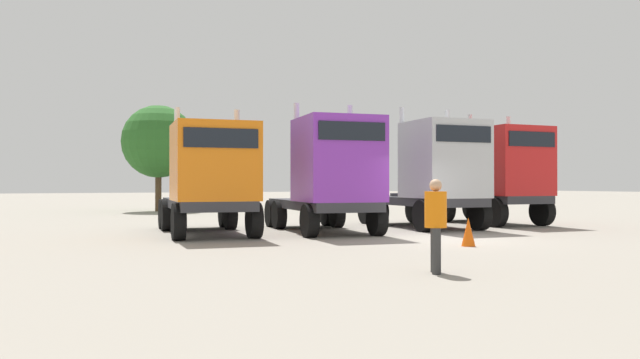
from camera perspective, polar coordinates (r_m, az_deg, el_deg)
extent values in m
plane|color=gray|center=(18.35, 12.00, -5.45)|extent=(200.00, 200.00, 0.00)
cube|color=#333338|center=(20.58, -10.52, -2.21)|extent=(2.92, 6.35, 0.30)
cube|color=orange|center=(18.77, -9.70, 1.60)|extent=(2.68, 2.73, 2.31)
cube|color=black|center=(17.57, -9.05, 3.80)|extent=(2.09, 0.29, 0.55)
cylinder|color=silver|center=(20.30, -7.67, 2.30)|extent=(0.20, 0.20, 2.91)
cylinder|color=silver|center=(20.02, -13.01, 2.34)|extent=(0.20, 0.20, 2.91)
cylinder|color=#333338|center=(21.91, -11.02, -1.55)|extent=(1.22, 1.22, 0.12)
cylinder|color=black|center=(18.48, -6.07, -3.76)|extent=(0.48, 1.10, 1.07)
cylinder|color=black|center=(18.12, -12.89, -3.82)|extent=(0.48, 1.10, 1.07)
cylinder|color=black|center=(22.22, -8.25, -3.19)|extent=(0.48, 1.10, 1.07)
cylinder|color=black|center=(21.93, -13.92, -3.22)|extent=(0.48, 1.10, 1.07)
cylinder|color=black|center=(23.30, -8.75, -3.06)|extent=(0.48, 1.10, 1.07)
cylinder|color=black|center=(23.02, -14.15, -3.09)|extent=(0.48, 1.10, 1.07)
cube|color=#333338|center=(21.19, 0.04, -2.32)|extent=(3.02, 6.33, 0.30)
cube|color=purple|center=(19.52, 1.64, 1.84)|extent=(2.73, 2.85, 2.65)
cube|color=black|center=(18.36, 2.99, 4.48)|extent=(2.09, 0.33, 0.55)
cylinder|color=silver|center=(21.19, 2.78, 2.48)|extent=(0.20, 0.20, 3.25)
cylinder|color=silver|center=(20.60, -2.18, 2.56)|extent=(0.20, 0.20, 3.25)
cylinder|color=#333338|center=(22.47, -1.01, -1.67)|extent=(1.24, 1.24, 0.12)
cylinder|color=black|center=(19.41, 5.27, -3.69)|extent=(0.49, 1.05, 1.01)
cylinder|color=black|center=(18.65, -0.97, -3.82)|extent=(0.49, 1.05, 1.01)
cylinder|color=black|center=(22.93, 1.55, -3.18)|extent=(0.49, 1.05, 1.01)
cylinder|color=black|center=(22.29, -3.79, -3.26)|extent=(0.49, 1.05, 1.01)
cylinder|color=black|center=(23.97, 0.68, -3.06)|extent=(0.49, 1.05, 1.01)
cylinder|color=black|center=(23.36, -4.45, -3.13)|extent=(0.49, 1.05, 1.01)
cube|color=#333338|center=(23.49, 9.21, -1.96)|extent=(2.71, 5.91, 0.30)
cube|color=#B7BABF|center=(22.06, 11.37, 1.81)|extent=(2.60, 2.58, 2.67)
cube|color=black|center=(21.09, 13.11, 4.11)|extent=(2.10, 0.23, 0.55)
cylinder|color=silver|center=(23.71, 11.60, 2.38)|extent=(0.20, 0.20, 3.27)
cylinder|color=silver|center=(22.75, 7.55, 2.49)|extent=(0.20, 0.20, 3.27)
cylinder|color=#333338|center=(24.59, 7.74, -1.40)|extent=(1.19, 1.19, 0.12)
cylinder|color=black|center=(22.27, 14.45, -3.16)|extent=(0.45, 1.10, 1.08)
cylinder|color=black|center=(21.08, 9.54, -3.33)|extent=(0.45, 1.10, 1.08)
cylinder|color=black|center=(25.15, 9.95, -2.85)|extent=(0.45, 1.10, 1.08)
cylinder|color=black|center=(24.11, 5.44, -2.96)|extent=(0.45, 1.10, 1.08)
cylinder|color=black|center=(26.10, 8.72, -2.76)|extent=(0.45, 1.10, 1.08)
cylinder|color=black|center=(25.10, 4.33, -2.86)|extent=(0.45, 1.10, 1.08)
cube|color=#333338|center=(26.25, 14.88, -1.70)|extent=(2.55, 5.75, 0.30)
cube|color=red|center=(24.97, 17.15, 1.59)|extent=(2.54, 2.48, 2.62)
cube|color=black|center=(24.10, 18.94, 3.54)|extent=(2.10, 0.17, 0.55)
cylinder|color=silver|center=(26.60, 16.94, 2.12)|extent=(0.19, 0.19, 3.22)
cylinder|color=silver|center=(25.45, 13.61, 2.22)|extent=(0.19, 0.19, 3.22)
cylinder|color=#333338|center=(27.25, 13.32, -1.21)|extent=(1.17, 1.17, 0.12)
cylinder|color=black|center=(25.34, 19.76, -2.77)|extent=(0.42, 1.14, 1.12)
cylinder|color=black|center=(23.93, 15.83, -2.92)|extent=(0.42, 1.14, 1.12)
cylinder|color=black|center=(27.90, 15.19, -2.56)|extent=(0.42, 1.14, 1.12)
cylinder|color=black|center=(26.62, 11.42, -2.67)|extent=(0.42, 1.14, 1.12)
cylinder|color=black|center=(28.78, 13.86, -2.50)|extent=(0.42, 1.14, 1.12)
cylinder|color=black|center=(27.55, 10.15, -2.60)|extent=(0.42, 1.14, 1.12)
cylinder|color=#343434|center=(11.33, 10.67, -6.50)|extent=(0.22, 0.22, 0.83)
cylinder|color=#343434|center=(11.61, 10.53, -6.36)|extent=(0.22, 0.22, 0.83)
cylinder|color=orange|center=(11.42, 10.59, -2.73)|extent=(0.55, 0.55, 0.66)
sphere|color=tan|center=(11.41, 10.59, -0.52)|extent=(0.22, 0.22, 0.22)
cone|color=#F2590C|center=(16.56, 13.49, -4.70)|extent=(0.36, 0.36, 0.75)
cylinder|color=#4C3823|center=(37.54, -14.65, -1.02)|extent=(0.36, 0.36, 2.39)
sphere|color=#286023|center=(37.62, -14.64, 3.40)|extent=(4.26, 4.26, 4.26)
cylinder|color=#4C3823|center=(39.82, -11.55, -1.07)|extent=(0.36, 0.36, 2.29)
sphere|color=#286023|center=(39.86, -11.55, 2.41)|extent=(3.18, 3.18, 3.18)
cylinder|color=#4C3823|center=(39.19, 0.87, -1.13)|extent=(0.36, 0.36, 2.22)
sphere|color=#286023|center=(39.22, 0.87, 2.16)|extent=(2.86, 2.86, 2.86)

